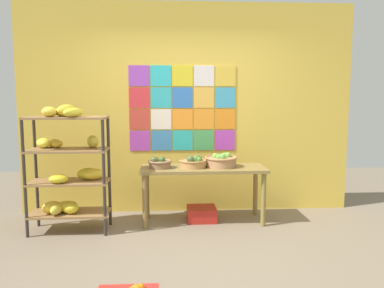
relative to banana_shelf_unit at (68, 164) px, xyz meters
name	(u,v)px	position (x,y,z in m)	size (l,w,h in m)	color
ground	(195,261)	(1.42, -0.94, -0.80)	(9.32, 9.32, 0.00)	#7C6C59
back_wall_with_art	(187,109)	(1.42, 0.75, 0.61)	(4.49, 0.07, 2.82)	gold
banana_shelf_unit	(68,164)	(0.00, 0.00, 0.00)	(0.91, 0.54, 1.49)	#322A26
display_table	(203,175)	(1.60, 0.23, -0.19)	(1.55, 0.56, 0.70)	olive
fruit_basket_centre	(221,161)	(1.83, 0.25, -0.02)	(0.40, 0.40, 0.17)	#AA7B55
fruit_basket_right	(194,162)	(1.48, 0.22, -0.04)	(0.34, 0.34, 0.15)	#B7844C
fruit_basket_back_left	(159,163)	(1.05, 0.22, -0.04)	(0.29, 0.29, 0.14)	#8A6547
produce_crate_under_table	(202,214)	(1.58, 0.28, -0.71)	(0.37, 0.34, 0.17)	#B4241C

